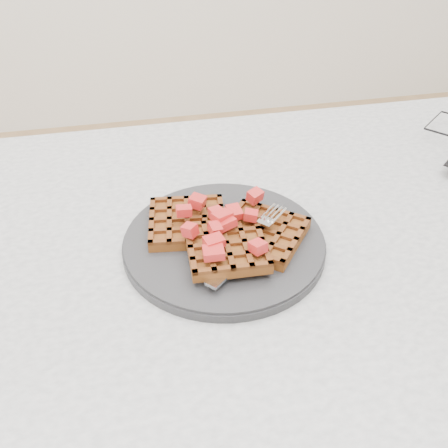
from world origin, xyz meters
TOP-DOWN VIEW (x-y plane):
  - table at (0.00, 0.00)m, footprint 1.20×0.80m
  - plate at (-0.12, 0.00)m, footprint 0.28×0.28m
  - waffles at (-0.12, -0.00)m, footprint 0.23×0.18m
  - strawberry_pile at (-0.12, 0.00)m, footprint 0.15×0.15m
  - fork at (-0.09, -0.03)m, footprint 0.15×0.14m

SIDE VIEW (x-z plane):
  - table at x=0.00m, z-range 0.26..1.01m
  - plate at x=-0.12m, z-range 0.75..0.77m
  - fork at x=-0.09m, z-range 0.77..0.78m
  - waffles at x=-0.12m, z-range 0.76..0.79m
  - strawberry_pile at x=-0.12m, z-range 0.79..0.82m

